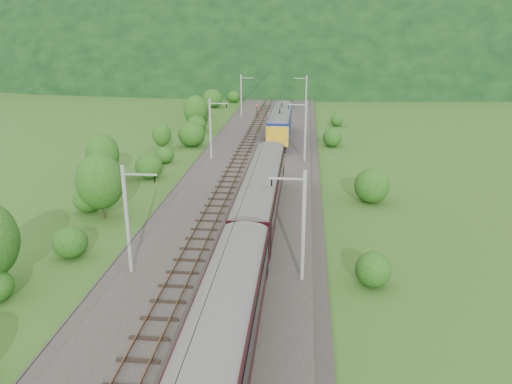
{
  "coord_description": "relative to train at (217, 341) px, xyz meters",
  "views": [
    {
      "loc": [
        6.06,
        -31.61,
        17.45
      ],
      "look_at": [
        1.77,
        12.04,
        2.6
      ],
      "focal_mm": 35.0,
      "sensor_mm": 36.0,
      "label": 1
    }
  ],
  "objects": [
    {
      "name": "track_left",
      "position": [
        -4.8,
        22.44,
        -3.3
      ],
      "size": [
        2.4,
        220.0,
        0.27
      ],
      "color": "brown",
      "rests_on": "railbed"
    },
    {
      "name": "mountain_main",
      "position": [
        -2.4,
        272.44,
        -3.67
      ],
      "size": [
        504.0,
        360.0,
        244.0
      ],
      "primitive_type": "ellipsoid",
      "color": "black",
      "rests_on": "ground"
    },
    {
      "name": "railbed",
      "position": [
        -2.4,
        22.44,
        -3.52
      ],
      "size": [
        14.0,
        220.0,
        0.3
      ],
      "primitive_type": "cube",
      "color": "#38332D",
      "rests_on": "ground"
    },
    {
      "name": "vegetation_left",
      "position": [
        -15.72,
        37.4,
        -1.25
      ],
      "size": [
        11.79,
        150.66,
        6.65
      ],
      "color": "#174412",
      "rests_on": "ground"
    },
    {
      "name": "catenary_right",
      "position": [
        3.72,
        44.44,
        0.83
      ],
      "size": [
        2.54,
        192.28,
        8.0
      ],
      "color": "gray",
      "rests_on": "railbed"
    },
    {
      "name": "vegetation_right",
      "position": [
        9.57,
        19.97,
        -2.33
      ],
      "size": [
        6.04,
        100.89,
        3.22
      ],
      "color": "#174412",
      "rests_on": "ground"
    },
    {
      "name": "mountain_ridge",
      "position": [
        -122.4,
        312.44,
        -3.67
      ],
      "size": [
        336.0,
        280.0,
        132.0
      ],
      "primitive_type": "ellipsoid",
      "color": "black",
      "rests_on": "ground"
    },
    {
      "name": "train",
      "position": [
        0.0,
        0.0,
        0.0
      ],
      "size": [
        3.12,
        125.39,
        5.43
      ],
      "color": "black",
      "rests_on": "ground"
    },
    {
      "name": "overhead_wires",
      "position": [
        -2.4,
        22.44,
        3.43
      ],
      "size": [
        4.83,
        198.0,
        0.03
      ],
      "color": "black",
      "rests_on": "ground"
    },
    {
      "name": "track_right",
      "position": [
        -0.0,
        22.44,
        -3.3
      ],
      "size": [
        2.4,
        220.0,
        0.27
      ],
      "color": "brown",
      "rests_on": "railbed"
    },
    {
      "name": "catenary_left",
      "position": [
        -8.52,
        44.44,
        0.83
      ],
      "size": [
        2.54,
        192.28,
        8.0
      ],
      "color": "gray",
      "rests_on": "railbed"
    },
    {
      "name": "signal",
      "position": [
        -5.59,
        76.96,
        -2.03
      ],
      "size": [
        0.25,
        0.25,
        2.28
      ],
      "color": "black",
      "rests_on": "railbed"
    },
    {
      "name": "hazard_post_near",
      "position": [
        -3.05,
        73.67,
        -2.68
      ],
      "size": [
        0.15,
        0.15,
        1.38
      ],
      "primitive_type": "cylinder",
      "color": "red",
      "rests_on": "railbed"
    },
    {
      "name": "ground",
      "position": [
        -2.4,
        12.44,
        -3.67
      ],
      "size": [
        600.0,
        600.0,
        0.0
      ],
      "primitive_type": "plane",
      "color": "#35591C",
      "rests_on": "ground"
    },
    {
      "name": "hazard_post_far",
      "position": [
        -1.84,
        62.64,
        -2.58
      ],
      "size": [
        0.17,
        0.17,
        1.58
      ],
      "primitive_type": "cylinder",
      "color": "red",
      "rests_on": "railbed"
    }
  ]
}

